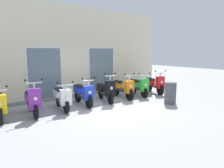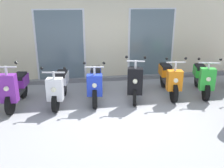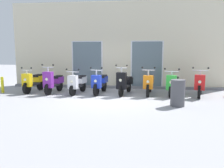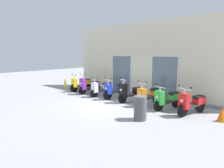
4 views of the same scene
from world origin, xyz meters
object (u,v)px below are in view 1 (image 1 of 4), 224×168
Objects in this scene: scooter_orange at (122,88)px; scooter_green at (139,86)px; traffic_cone at (169,86)px; trash_bin at (170,93)px; scooter_white at (62,97)px; scooter_purple at (32,101)px; scooter_red at (155,84)px; scooter_blue at (83,93)px; scooter_black at (106,90)px.

scooter_orange reaches higher than scooter_green.
traffic_cone is (3.13, -0.16, -0.22)m from scooter_orange.
scooter_orange is 3.14m from traffic_cone.
scooter_white is at bearing 154.71° from trash_bin.
scooter_purple is 6.14m from scooter_red.
scooter_blue is 3.21× the size of traffic_cone.
scooter_red reaches higher than traffic_cone.
trash_bin is (2.94, -1.97, -0.02)m from scooter_blue.
scooter_white is 1.69× the size of trash_bin.
scooter_blue is 1.08× the size of scooter_green.
scooter_black is at bearing 134.70° from trash_bin.
scooter_red reaches higher than trash_bin.
scooter_white is 2.02m from scooter_black.
trash_bin is at bearing -20.17° from scooter_purple.
scooter_red is (3.05, -0.02, -0.02)m from scooter_black.
trash_bin is (-1.17, -1.88, -0.04)m from scooter_red.
scooter_orange reaches higher than scooter_blue.
scooter_purple is 7.23m from traffic_cone.
trash_bin is at bearing -33.81° from scooter_blue.
traffic_cone is (1.10, -0.03, -0.22)m from scooter_red.
scooter_purple is at bearing -178.77° from scooter_green.
scooter_white is 0.95× the size of scooter_red.
scooter_green is at bearing 1.23° from scooter_purple.
scooter_blue is 4.11m from scooter_red.
scooter_red is (1.06, -0.05, 0.02)m from scooter_green.
scooter_orange is at bearing 1.00° from scooter_blue.
trash_bin is at bearing -45.30° from scooter_black.
traffic_cone is at bearing 0.17° from scooter_purple.
scooter_orange is at bearing 6.05° from scooter_black.
scooter_green is (4.00, 0.09, -0.00)m from scooter_white.
scooter_blue reaches higher than traffic_cone.
scooter_black is 4.15m from traffic_cone.
scooter_purple is 1.73× the size of trash_bin.
trash_bin is at bearing -25.29° from scooter_white.
scooter_white is 0.97× the size of scooter_black.
scooter_purple is 0.99× the size of scooter_black.
trash_bin reaches higher than traffic_cone.
scooter_green reaches higher than trash_bin.
scooter_red reaches higher than scooter_blue.
scooter_purple is at bearing -175.89° from scooter_blue.
scooter_green is 2.98× the size of traffic_cone.
scooter_red is at bearing 178.21° from traffic_cone.
scooter_white is at bearing -178.66° from scooter_green.
scooter_green is (5.08, 0.11, -0.04)m from scooter_purple.
scooter_black is at bearing 1.38° from scooter_purple.
scooter_white is 0.96m from scooter_blue.
scooter_blue is 2.08m from scooter_orange.
scooter_orange is (1.01, 0.11, -0.02)m from scooter_black.
scooter_orange is 2.18m from trash_bin.
trash_bin is at bearing -121.92° from scooter_red.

